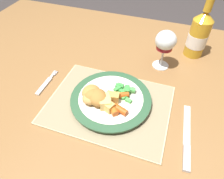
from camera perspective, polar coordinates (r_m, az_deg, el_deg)
name	(u,v)px	position (r m, az deg, el deg)	size (l,w,h in m)	color
ground_plane	(108,169)	(1.32, -1.12, -21.87)	(6.00, 6.00, 0.00)	#383333
dining_table	(106,97)	(0.75, -1.83, -2.14)	(1.45, 1.02, 0.74)	olive
placemat	(109,104)	(0.62, -0.91, -4.25)	(0.37, 0.28, 0.01)	#CCB789
dinner_plate	(111,99)	(0.61, -0.32, -2.83)	(0.25, 0.25, 0.02)	silver
breaded_croquettes	(94,96)	(0.59, -5.18, -1.81)	(0.10, 0.09, 0.04)	#A87033
green_beans_pile	(124,91)	(0.61, 3.52, -0.54)	(0.07, 0.07, 0.02)	#4CA84C
glazed_carrots	(118,105)	(0.58, 1.59, -4.34)	(0.07, 0.10, 0.02)	#CC5119
fork	(46,84)	(0.72, -18.44, 1.49)	(0.01, 0.12, 0.01)	silver
table_knife	(187,141)	(0.58, 20.57, -13.53)	(0.03, 0.21, 0.01)	silver
wine_glass	(165,42)	(0.72, 15.04, 12.90)	(0.07, 0.07, 0.14)	silver
bottle	(199,34)	(0.84, 23.55, 14.26)	(0.07, 0.07, 0.24)	gold
roast_potatoes	(107,101)	(0.58, -1.31, -3.34)	(0.06, 0.07, 0.03)	#DBB256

